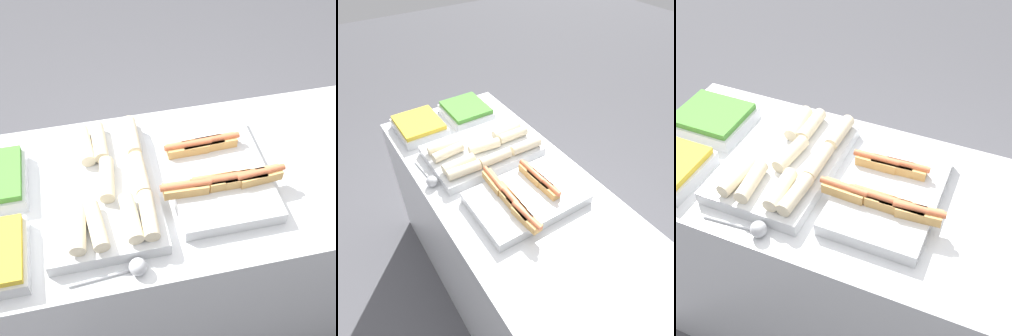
{
  "view_description": "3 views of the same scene",
  "coord_description": "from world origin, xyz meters",
  "views": [
    {
      "loc": [
        -0.29,
        -1.0,
        2.14
      ],
      "look_at": [
        -0.07,
        0.0,
        0.98
      ],
      "focal_mm": 50.0,
      "sensor_mm": 36.0,
      "label": 1
    },
    {
      "loc": [
        0.89,
        -0.62,
        1.99
      ],
      "look_at": [
        -0.07,
        0.0,
        0.98
      ],
      "focal_mm": 35.0,
      "sensor_mm": 36.0,
      "label": 2
    },
    {
      "loc": [
        0.38,
        -1.07,
        2.06
      ],
      "look_at": [
        -0.07,
        0.0,
        0.98
      ],
      "focal_mm": 50.0,
      "sensor_mm": 36.0,
      "label": 3
    }
  ],
  "objects": [
    {
      "name": "counter",
      "position": [
        0.0,
        0.0,
        0.45
      ],
      "size": [
        1.76,
        0.74,
        0.9
      ],
      "color": "silver",
      "rests_on": "ground_plane"
    },
    {
      "name": "tray_wraps",
      "position": [
        -0.3,
        -0.0,
        0.94
      ],
      "size": [
        0.37,
        0.55,
        0.1
      ],
      "color": "silver",
      "rests_on": "counter"
    },
    {
      "name": "tray_side_back",
      "position": [
        -0.69,
        0.11,
        0.94
      ],
      "size": [
        0.29,
        0.25,
        0.07
      ],
      "color": "silver",
      "rests_on": "counter"
    },
    {
      "name": "serving_spoon_near",
      "position": [
        -0.24,
        -0.31,
        0.93
      ],
      "size": [
        0.23,
        0.05,
        0.05
      ],
      "color": "#B2B5BA",
      "rests_on": "counter"
    },
    {
      "name": "ground_plane",
      "position": [
        0.0,
        0.0,
        0.0
      ],
      "size": [
        12.0,
        12.0,
        0.0
      ],
      "primitive_type": "plane",
      "color": "#4C4C51"
    },
    {
      "name": "tray_hotdogs",
      "position": [
        0.09,
        -0.01,
        0.94
      ],
      "size": [
        0.42,
        0.49,
        0.1
      ],
      "color": "silver",
      "rests_on": "counter"
    }
  ]
}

